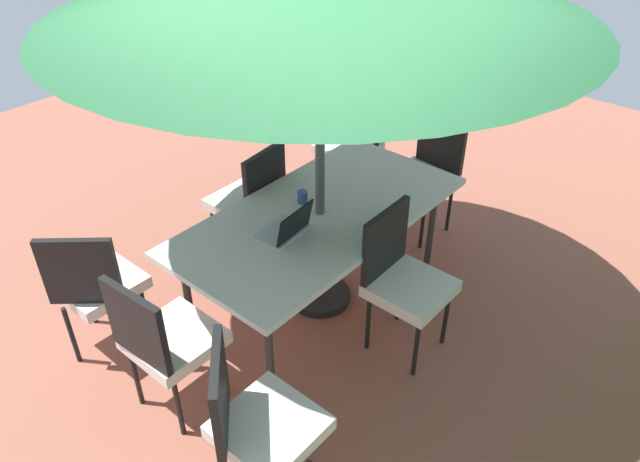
# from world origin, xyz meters

# --- Properties ---
(ground_plane) EXTENTS (10.00, 10.00, 0.02)m
(ground_plane) POSITION_xyz_m (0.00, 0.00, -0.01)
(ground_plane) COLOR #935442
(dining_table) EXTENTS (2.04, 1.02, 0.75)m
(dining_table) POSITION_xyz_m (0.00, 0.00, 0.70)
(dining_table) COLOR silver
(dining_table) RESTS_ON ground_plane
(chair_southeast) EXTENTS (0.59, 0.59, 0.98)m
(chair_southeast) POSITION_xyz_m (1.26, -0.73, 0.55)
(chair_southeast) COLOR silver
(chair_southeast) RESTS_ON ground_plane
(chair_west) EXTENTS (0.48, 0.47, 0.98)m
(chair_west) POSITION_xyz_m (-1.26, 0.05, 0.55)
(chair_west) COLOR silver
(chair_west) RESTS_ON ground_plane
(chair_northeast) EXTENTS (0.59, 0.59, 0.98)m
(chair_northeast) POSITION_xyz_m (1.34, 0.74, 0.55)
(chair_northeast) COLOR silver
(chair_northeast) RESTS_ON ground_plane
(chair_east) EXTENTS (0.47, 0.46, 0.98)m
(chair_east) POSITION_xyz_m (1.28, -0.02, 0.55)
(chair_east) COLOR silver
(chair_east) RESTS_ON ground_plane
(chair_southwest) EXTENTS (0.59, 0.59, 0.98)m
(chair_southwest) POSITION_xyz_m (-1.29, -0.70, 0.55)
(chair_southwest) COLOR silver
(chair_southwest) RESTS_ON ground_plane
(chair_north) EXTENTS (0.46, 0.46, 0.98)m
(chair_north) POSITION_xyz_m (-0.01, 0.67, 0.55)
(chair_north) COLOR silver
(chair_north) RESTS_ON ground_plane
(chair_south) EXTENTS (0.47, 0.48, 0.98)m
(chair_south) POSITION_xyz_m (-0.05, -0.72, 0.55)
(chair_south) COLOR silver
(chair_south) RESTS_ON ground_plane
(laptop) EXTENTS (0.34, 0.28, 0.21)m
(laptop) POSITION_xyz_m (0.33, 0.01, 0.80)
(laptop) COLOR #B7B7BC
(laptop) RESTS_ON dining_table
(cup) EXTENTS (0.07, 0.07, 0.08)m
(cup) POSITION_xyz_m (-0.02, -0.17, 0.79)
(cup) COLOR #334C99
(cup) RESTS_ON dining_table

